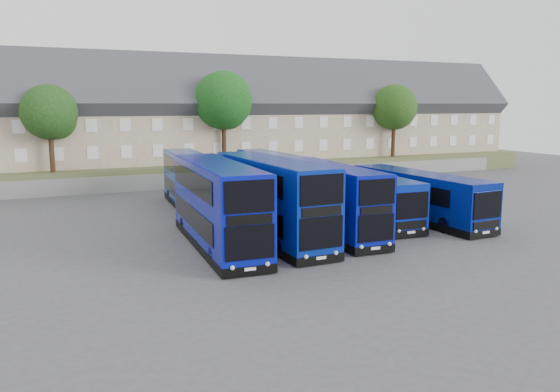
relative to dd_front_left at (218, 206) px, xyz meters
The scene contains 15 objects.
ground 6.74m from the dd_front_left, 16.55° to the right, with size 120.00×120.00×0.00m, color #45454A.
retaining_wall 23.06m from the dd_front_left, 74.70° to the left, with size 70.00×0.40×1.50m, color slate.
earth_bank 32.79m from the dd_front_left, 79.32° to the left, with size 80.00×20.00×2.00m, color #535932.
terrace_row 30.97m from the dd_front_left, 66.82° to the left, with size 66.00×10.40×11.20m.
dd_front_left is the anchor object (origin of this frame).
dd_front_mid 3.43m from the dd_front_left, ahead, with size 3.06×11.98×4.73m.
dd_front_right 7.31m from the dd_front_left, ahead, with size 2.92×10.75×4.23m.
dd_rear_left 12.35m from the dd_front_left, 82.89° to the left, with size 3.04×10.59×4.16m.
dd_rear_right 14.01m from the dd_front_left, 54.12° to the left, with size 2.78×10.19×4.01m.
coach_east_a 11.84m from the dd_front_left, 15.00° to the left, with size 3.22×12.02×3.25m.
coach_east_b 14.89m from the dd_front_left, ahead, with size 3.15×12.19×3.30m.
tree_west 25.01m from the dd_front_left, 108.47° to the left, with size 4.80×4.80×7.65m.
tree_mid 25.82m from the dd_front_left, 70.95° to the left, with size 5.76×5.76×9.18m.
tree_east 36.94m from the dd_front_left, 39.54° to the left, with size 5.12×5.12×8.16m.
tree_far 46.02m from the dd_front_left, 41.52° to the left, with size 5.44×5.44×8.67m.
Camera 1 is at (-14.88, -26.83, 7.91)m, focal length 35.00 mm.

